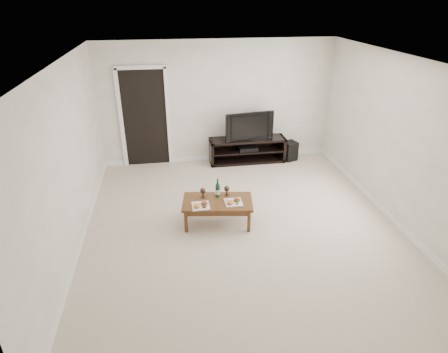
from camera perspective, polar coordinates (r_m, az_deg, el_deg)
floor at (r=6.18m, az=2.71°, el=-7.33°), size 5.50×5.50×0.00m
back_wall at (r=8.16m, az=-1.01°, el=11.19°), size 5.00×0.04×2.60m
ceiling at (r=5.22m, az=3.34°, el=17.42°), size 5.00×5.50×0.04m
doorway at (r=8.15m, az=-11.94°, el=8.58°), size 0.90×0.02×2.05m
media_console at (r=8.34m, az=3.56°, el=4.04°), size 1.67×0.45×0.55m
television at (r=8.14m, az=3.67°, el=7.84°), size 1.08×0.29×0.62m
av_receiver at (r=8.32m, az=3.67°, el=4.34°), size 0.40×0.31×0.08m
subwoofer at (r=8.58m, az=9.96°, el=3.88°), size 0.36×0.36×0.43m
coffee_table at (r=6.11m, az=-0.99°, el=-5.44°), size 1.19×0.76×0.42m
plate_left at (r=5.84m, az=-3.58°, el=-4.28°), size 0.27×0.27×0.07m
plate_right at (r=5.93m, az=1.44°, el=-3.77°), size 0.27×0.27×0.07m
wine_bottle at (r=6.05m, az=-0.97°, el=-1.59°), size 0.07×0.07×0.35m
goblet_left at (r=6.07m, az=-3.24°, el=-2.47°), size 0.09×0.09×0.17m
goblet_right at (r=6.12m, az=0.42°, el=-2.15°), size 0.09×0.09×0.17m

